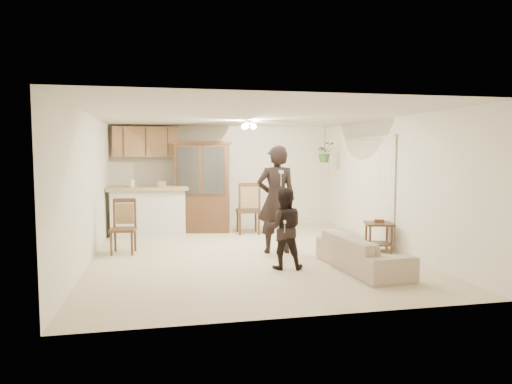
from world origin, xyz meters
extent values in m
plane|color=beige|center=(0.00, 0.00, 0.00)|extent=(6.50, 6.50, 0.00)
cube|color=silver|center=(0.00, 0.00, 2.50)|extent=(5.50, 6.50, 0.02)
cube|color=silver|center=(0.00, 3.25, 1.25)|extent=(5.50, 0.02, 2.50)
cube|color=silver|center=(0.00, -3.25, 1.25)|extent=(5.50, 0.02, 2.50)
cube|color=silver|center=(-2.75, 0.00, 1.25)|extent=(0.02, 6.50, 2.50)
cube|color=silver|center=(2.75, 0.00, 1.25)|extent=(0.02, 6.50, 2.50)
cube|color=silver|center=(-1.85, 2.35, 0.50)|extent=(1.60, 0.55, 1.00)
cube|color=tan|center=(-1.85, 2.35, 1.05)|extent=(1.75, 0.70, 0.08)
cube|color=#915F3F|center=(-1.90, 3.07, 2.10)|extent=(1.50, 0.34, 0.70)
imported|color=#2B5522|center=(2.30, 2.40, 1.85)|extent=(0.43, 0.37, 0.48)
cylinder|color=black|center=(2.30, 2.40, 2.17)|extent=(0.01, 0.01, 0.65)
imported|color=beige|center=(1.54, -1.44, 0.37)|extent=(0.89, 1.93, 0.73)
imported|color=black|center=(0.51, 0.04, 0.90)|extent=(0.68, 0.48, 1.80)
imported|color=black|center=(0.34, -1.12, 0.68)|extent=(0.74, 0.63, 1.35)
cube|color=#3A2415|center=(-0.63, 2.55, 0.41)|extent=(1.30, 0.72, 0.82)
cube|color=#3A2415|center=(-0.63, 2.55, 1.44)|extent=(1.29, 0.66, 1.23)
cube|color=silver|center=(-0.63, 2.55, 1.44)|extent=(1.05, 0.22, 1.08)
cube|color=#3A2415|center=(-0.63, 2.55, 2.07)|extent=(1.41, 0.76, 0.06)
cube|color=#3A2415|center=(2.42, -0.24, 0.52)|extent=(0.60, 0.60, 0.04)
cube|color=#3A2415|center=(2.42, -0.24, 0.15)|extent=(0.51, 0.51, 0.03)
cube|color=#3A2415|center=(2.42, -0.24, 0.57)|extent=(0.20, 0.16, 0.06)
cube|color=#3A2415|center=(-2.25, 0.52, 0.44)|extent=(0.48, 0.48, 0.05)
cube|color=#A78253|center=(-2.25, 0.52, 0.71)|extent=(0.33, 0.07, 0.38)
cube|color=#3A2415|center=(-2.25, 0.52, 0.96)|extent=(0.40, 0.08, 0.08)
cube|color=#3A2415|center=(-1.15, 2.85, 0.50)|extent=(0.70, 0.70, 0.05)
cube|color=#A78253|center=(-1.15, 2.85, 0.80)|extent=(0.31, 0.28, 0.43)
cube|color=#3A2415|center=(-1.15, 2.85, 1.09)|extent=(0.37, 0.33, 0.09)
cube|color=#3A2415|center=(0.37, 2.14, 0.52)|extent=(0.54, 0.54, 0.06)
cube|color=#A78253|center=(0.37, 2.14, 0.84)|extent=(0.39, 0.06, 0.45)
cube|color=#3A2415|center=(0.37, 2.14, 1.13)|extent=(0.48, 0.06, 0.09)
cube|color=white|center=(0.48, -0.42, 1.52)|extent=(0.06, 0.17, 0.05)
cube|color=white|center=(0.28, -1.41, 0.80)|extent=(0.06, 0.12, 0.03)
camera|label=1|loc=(-1.51, -8.04, 1.85)|focal=32.00mm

